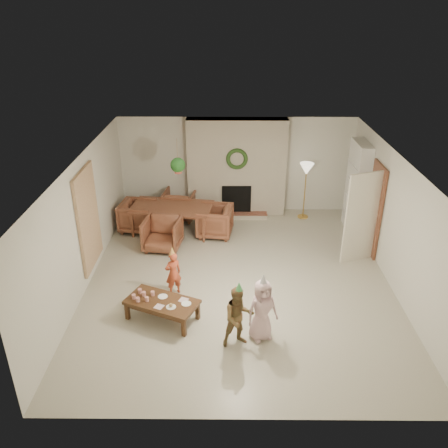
{
  "coord_description": "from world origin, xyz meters",
  "views": [
    {
      "loc": [
        -0.23,
        -7.99,
        5.12
      ],
      "look_at": [
        -0.3,
        0.4,
        1.05
      ],
      "focal_mm": 37.23,
      "sensor_mm": 36.0,
      "label": 1
    }
  ],
  "objects_px": {
    "child_red": "(173,273)",
    "dining_chair_far": "(180,205)",
    "coffee_table_top": "(162,302)",
    "child_plaid": "(239,317)",
    "dining_table": "(172,220)",
    "child_pink": "(262,310)",
    "dining_chair_left": "(138,216)",
    "dining_chair_right": "(215,221)",
    "dining_chair_near": "(162,234)"
  },
  "relations": [
    {
      "from": "dining_chair_far",
      "to": "dining_chair_left",
      "type": "xyz_separation_m",
      "value": [
        -0.95,
        -0.71,
        0.0
      ]
    },
    {
      "from": "dining_chair_right",
      "to": "child_red",
      "type": "bearing_deg",
      "value": -8.28
    },
    {
      "from": "dining_chair_near",
      "to": "coffee_table_top",
      "type": "xyz_separation_m",
      "value": [
        0.32,
        -2.59,
        -0.02
      ]
    },
    {
      "from": "dining_chair_left",
      "to": "dining_chair_right",
      "type": "bearing_deg",
      "value": -90.0
    },
    {
      "from": "child_red",
      "to": "child_plaid",
      "type": "height_order",
      "value": "child_plaid"
    },
    {
      "from": "dining_table",
      "to": "dining_chair_near",
      "type": "height_order",
      "value": "dining_chair_near"
    },
    {
      "from": "dining_table",
      "to": "child_pink",
      "type": "height_order",
      "value": "child_pink"
    },
    {
      "from": "dining_chair_far",
      "to": "dining_chair_right",
      "type": "distance_m",
      "value": 1.34
    },
    {
      "from": "dining_chair_right",
      "to": "child_red",
      "type": "xyz_separation_m",
      "value": [
        -0.72,
        -2.46,
        0.07
      ]
    },
    {
      "from": "dining_chair_left",
      "to": "dining_chair_right",
      "type": "relative_size",
      "value": 1.0
    },
    {
      "from": "dining_table",
      "to": "dining_chair_left",
      "type": "distance_m",
      "value": 0.84
    },
    {
      "from": "dining_chair_far",
      "to": "child_pink",
      "type": "height_order",
      "value": "child_pink"
    },
    {
      "from": "dining_chair_near",
      "to": "dining_chair_left",
      "type": "xyz_separation_m",
      "value": [
        -0.71,
        0.95,
        0.0
      ]
    },
    {
      "from": "dining_chair_left",
      "to": "child_plaid",
      "type": "bearing_deg",
      "value": -142.56
    },
    {
      "from": "dining_chair_left",
      "to": "child_red",
      "type": "bearing_deg",
      "value": -149.08
    },
    {
      "from": "child_red",
      "to": "child_pink",
      "type": "xyz_separation_m",
      "value": [
        1.6,
        -1.29,
        0.11
      ]
    },
    {
      "from": "dining_chair_far",
      "to": "dining_chair_left",
      "type": "height_order",
      "value": "same"
    },
    {
      "from": "dining_chair_far",
      "to": "dining_chair_right",
      "type": "height_order",
      "value": "same"
    },
    {
      "from": "dining_table",
      "to": "dining_chair_near",
      "type": "xyz_separation_m",
      "value": [
        -0.12,
        -0.83,
        0.04
      ]
    },
    {
      "from": "dining_chair_near",
      "to": "dining_chair_far",
      "type": "distance_m",
      "value": 1.68
    },
    {
      "from": "dining_table",
      "to": "dining_chair_far",
      "type": "relative_size",
      "value": 2.34
    },
    {
      "from": "dining_chair_near",
      "to": "child_pink",
      "type": "xyz_separation_m",
      "value": [
        2.03,
        -3.07,
        0.18
      ]
    },
    {
      "from": "dining_chair_far",
      "to": "child_red",
      "type": "distance_m",
      "value": 3.45
    },
    {
      "from": "child_red",
      "to": "dining_chair_far",
      "type": "bearing_deg",
      "value": -115.28
    },
    {
      "from": "coffee_table_top",
      "to": "dining_chair_far",
      "type": "bearing_deg",
      "value": 114.78
    },
    {
      "from": "dining_table",
      "to": "coffee_table_top",
      "type": "distance_m",
      "value": 3.42
    },
    {
      "from": "coffee_table_top",
      "to": "child_pink",
      "type": "bearing_deg",
      "value": 7.94
    },
    {
      "from": "dining_table",
      "to": "child_plaid",
      "type": "height_order",
      "value": "child_plaid"
    },
    {
      "from": "coffee_table_top",
      "to": "child_pink",
      "type": "height_order",
      "value": "child_pink"
    },
    {
      "from": "child_pink",
      "to": "dining_chair_far",
      "type": "bearing_deg",
      "value": 87.23
    },
    {
      "from": "dining_chair_right",
      "to": "dining_chair_near",
      "type": "bearing_deg",
      "value": -51.34
    },
    {
      "from": "dining_chair_left",
      "to": "dining_chair_near",
      "type": "bearing_deg",
      "value": -135.0
    },
    {
      "from": "dining_chair_far",
      "to": "child_pink",
      "type": "xyz_separation_m",
      "value": [
        1.8,
        -4.73,
        0.18
      ]
    },
    {
      "from": "dining_chair_left",
      "to": "coffee_table_top",
      "type": "distance_m",
      "value": 3.68
    },
    {
      "from": "dining_table",
      "to": "dining_chair_left",
      "type": "bearing_deg",
      "value": 180.0
    },
    {
      "from": "dining_chair_far",
      "to": "coffee_table_top",
      "type": "xyz_separation_m",
      "value": [
        0.09,
        -4.25,
        -0.02
      ]
    },
    {
      "from": "dining_chair_far",
      "to": "coffee_table_top",
      "type": "bearing_deg",
      "value": 99.18
    },
    {
      "from": "child_plaid",
      "to": "dining_table",
      "type": "bearing_deg",
      "value": 93.86
    },
    {
      "from": "dining_chair_right",
      "to": "child_pink",
      "type": "bearing_deg",
      "value": 21.17
    },
    {
      "from": "dining_chair_left",
      "to": "child_red",
      "type": "xyz_separation_m",
      "value": [
        1.15,
        -2.73,
        0.07
      ]
    },
    {
      "from": "coffee_table_top",
      "to": "dining_table",
      "type": "bearing_deg",
      "value": 117.03
    },
    {
      "from": "dining_chair_left",
      "to": "child_plaid",
      "type": "distance_m",
      "value": 4.8
    },
    {
      "from": "dining_chair_right",
      "to": "child_pink",
      "type": "xyz_separation_m",
      "value": [
        0.88,
        -3.75,
        0.18
      ]
    },
    {
      "from": "coffee_table_top",
      "to": "child_plaid",
      "type": "relative_size",
      "value": 1.16
    },
    {
      "from": "dining_table",
      "to": "dining_chair_far",
      "type": "height_order",
      "value": "dining_chair_far"
    },
    {
      "from": "dining_table",
      "to": "child_plaid",
      "type": "bearing_deg",
      "value": -61.39
    },
    {
      "from": "child_plaid",
      "to": "child_pink",
      "type": "bearing_deg",
      "value": 6.67
    },
    {
      "from": "child_red",
      "to": "dining_chair_near",
      "type": "bearing_deg",
      "value": -104.83
    },
    {
      "from": "dining_chair_near",
      "to": "dining_chair_far",
      "type": "bearing_deg",
      "value": 90.0
    },
    {
      "from": "dining_chair_right",
      "to": "coffee_table_top",
      "type": "xyz_separation_m",
      "value": [
        -0.84,
        -3.27,
        -0.02
      ]
    }
  ]
}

